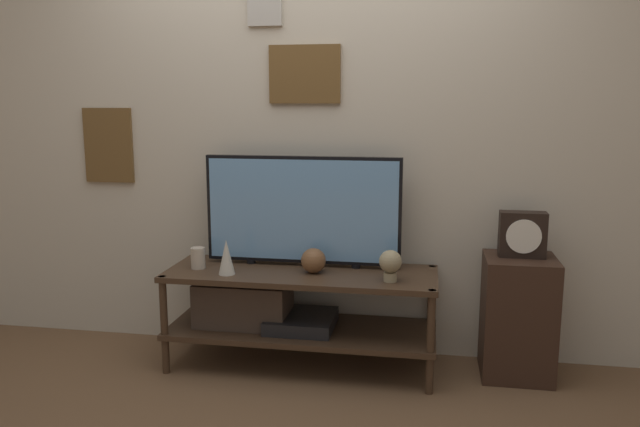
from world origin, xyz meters
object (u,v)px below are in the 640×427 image
(candle_jar, at_px, (198,258))
(television, at_px, (302,210))
(mantel_clock, at_px, (522,234))
(decorative_bust, at_px, (390,263))
(vase_slim_bronze, at_px, (226,257))
(vase_round_glass, at_px, (313,261))

(candle_jar, bearing_deg, television, 15.58)
(television, relative_size, mantel_clock, 4.58)
(television, relative_size, decorative_bust, 6.67)
(television, relative_size, vase_slim_bronze, 5.80)
(vase_round_glass, distance_m, vase_slim_bronze, 0.46)
(vase_slim_bronze, height_order, mantel_clock, mantel_clock)
(candle_jar, relative_size, decorative_bust, 0.71)
(television, xyz_separation_m, vase_slim_bronze, (-0.36, -0.24, -0.22))
(vase_slim_bronze, distance_m, mantel_clock, 1.55)
(vase_round_glass, xyz_separation_m, vase_slim_bronze, (-0.45, -0.11, 0.03))
(television, relative_size, vase_round_glass, 8.13)
(mantel_clock, bearing_deg, television, 179.46)
(vase_round_glass, relative_size, candle_jar, 1.16)
(television, height_order, decorative_bust, television)
(vase_round_glass, xyz_separation_m, decorative_bust, (0.41, -0.09, 0.03))
(candle_jar, bearing_deg, decorative_bust, -3.90)
(vase_slim_bronze, xyz_separation_m, candle_jar, (-0.19, 0.09, -0.04))
(television, distance_m, decorative_bust, 0.59)
(decorative_bust, bearing_deg, vase_round_glass, 167.25)
(vase_round_glass, relative_size, vase_slim_bronze, 0.71)
(vase_round_glass, height_order, decorative_bust, decorative_bust)
(vase_round_glass, relative_size, decorative_bust, 0.82)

